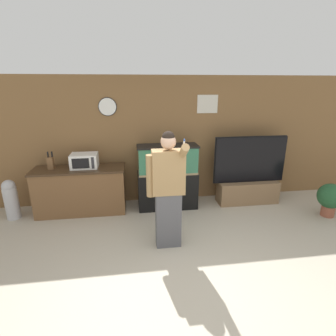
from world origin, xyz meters
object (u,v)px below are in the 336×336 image
Objects in this scene: tv_on_stand at (248,184)px; knife_block at (51,163)px; microwave at (84,161)px; potted_plant at (330,197)px; trash_bin at (11,199)px; person_standing at (168,189)px; aquarium_on_stand at (168,177)px; counter_island at (81,190)px.

knife_block is at bearing 179.07° from tv_on_stand.
tv_on_stand is (3.31, -0.07, -0.62)m from microwave.
potted_plant is (5.20, -0.88, -0.64)m from knife_block.
person_standing is at bearing -24.45° from trash_bin.
potted_plant is at bearing -15.32° from aquarium_on_stand.
person_standing reaches higher than knife_block.
counter_island is at bearing 179.54° from tv_on_stand.
person_standing is at bearing -41.88° from counter_island.
trash_bin is (-2.95, -0.08, -0.26)m from aquarium_on_stand.
microwave is 0.61m from knife_block.
aquarium_on_stand is (1.59, -0.06, -0.39)m from microwave.
knife_block reaches higher than trash_bin.
aquarium_on_stand is 1.73m from tv_on_stand.
counter_island is 0.76m from knife_block.
knife_block is (-0.61, -0.01, -0.02)m from microwave.
counter_island is at bearing -159.19° from microwave.
trash_bin is (-0.75, -0.14, -0.63)m from knife_block.
knife_block is at bearing -179.42° from microwave.
tv_on_stand is at bearing -0.25° from aquarium_on_stand.
knife_block is 3.97m from tv_on_stand.
aquarium_on_stand is at bearing -2.25° from microwave.
counter_island is 0.60m from microwave.
aquarium_on_stand is at bearing 164.68° from potted_plant.
microwave is at bearing 169.10° from potted_plant.
potted_plant is at bearing -7.07° from trash_bin.
person_standing is at bearing -44.93° from microwave.
potted_plant is 0.85× the size of trash_bin.
microwave is 1.51m from trash_bin.
person_standing is at bearing -97.73° from aquarium_on_stand.
trash_bin is at bearing 172.93° from potted_plant.
potted_plant is at bearing -10.15° from counter_island.
counter_island is 1.71m from aquarium_on_stand.
counter_island is at bearing 4.74° from trash_bin.
tv_on_stand is at bearing 0.93° from trash_bin.
counter_island is 3.47× the size of microwave.
potted_plant is (4.59, -0.88, -0.65)m from microwave.
trash_bin is at bearing -178.38° from aquarium_on_stand.
aquarium_on_stand is 0.85× the size of tv_on_stand.
microwave is 1.49× the size of knife_block.
trash_bin reaches higher than potted_plant.
microwave is 1.64m from aquarium_on_stand.
trash_bin is at bearing 155.55° from person_standing.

